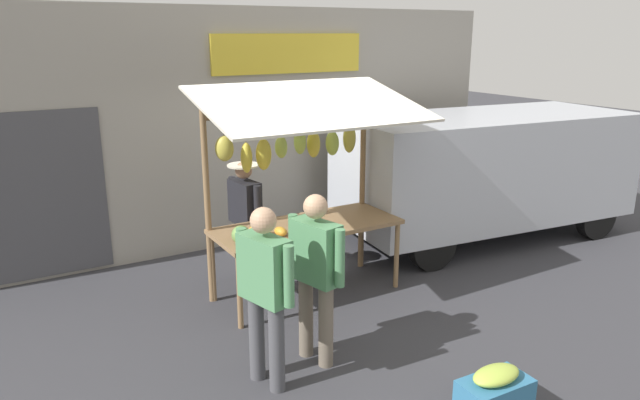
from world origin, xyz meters
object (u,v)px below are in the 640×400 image
at_px(market_stall, 301,167).
at_px(parked_van, 477,166).
at_px(shopper_with_ponytail, 265,285).
at_px(vendor_with_sunhat, 245,213).
at_px(shopper_in_striped_shirt, 316,267).
at_px(produce_crate_near, 494,394).

distance_m(market_stall, parked_van, 3.31).
bearing_deg(parked_van, market_stall, 14.04).
distance_m(shopper_with_ponytail, parked_van, 4.89).
distance_m(vendor_with_sunhat, shopper_in_striped_shirt, 2.11).
bearing_deg(parked_van, shopper_in_striped_shirt, 31.70).
bearing_deg(shopper_in_striped_shirt, parked_van, -78.33).
bearing_deg(shopper_in_striped_shirt, vendor_with_sunhat, -19.68).
bearing_deg(market_stall, shopper_with_ponytail, 51.59).
distance_m(market_stall, shopper_with_ponytail, 2.05).
bearing_deg(vendor_with_sunhat, produce_crate_near, 1.59).
height_order(vendor_with_sunhat, parked_van, parked_van).
bearing_deg(market_stall, shopper_in_striped_shirt, 65.64).
height_order(market_stall, parked_van, market_stall).
relative_size(vendor_with_sunhat, shopper_in_striped_shirt, 0.93).
xyz_separation_m(shopper_in_striped_shirt, parked_van, (-3.89, -1.85, 0.16)).
bearing_deg(vendor_with_sunhat, shopper_with_ponytail, -27.47).
distance_m(market_stall, vendor_with_sunhat, 1.04).
distance_m(shopper_with_ponytail, produce_crate_near, 2.10).
xyz_separation_m(vendor_with_sunhat, shopper_with_ponytail, (0.80, 2.23, 0.06)).
distance_m(market_stall, produce_crate_near, 3.21).
bearing_deg(shopper_in_striped_shirt, produce_crate_near, -165.33).
relative_size(shopper_in_striped_shirt, shopper_with_ponytail, 1.00).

